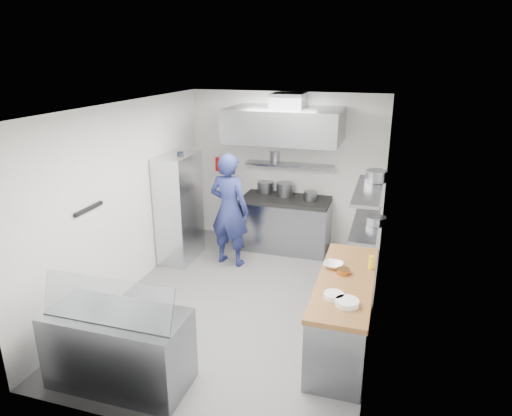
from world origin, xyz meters
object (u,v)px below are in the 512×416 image
(display_case, at_px, (119,349))
(chef, at_px, (229,210))
(gas_range, at_px, (285,225))
(wire_rack, at_px, (179,208))

(display_case, bearing_deg, chef, 88.33)
(gas_range, bearing_deg, wire_rack, -149.20)
(chef, bearing_deg, wire_rack, 14.00)
(gas_range, relative_size, chef, 0.83)
(wire_rack, xyz_separation_m, display_case, (0.79, -3.13, -0.50))
(gas_range, distance_m, wire_rack, 1.96)
(gas_range, bearing_deg, chef, -129.56)
(chef, xyz_separation_m, display_case, (-0.09, -3.20, -0.53))
(wire_rack, distance_m, display_case, 3.26)
(chef, bearing_deg, display_case, 97.98)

